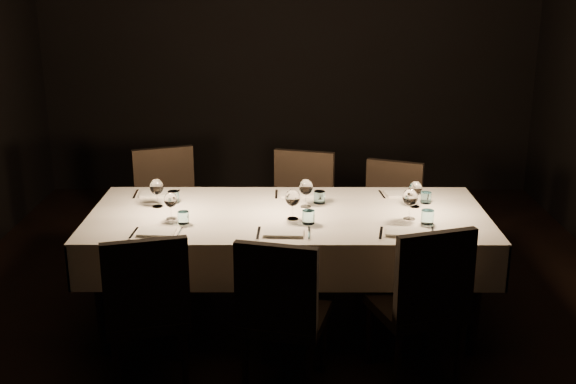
{
  "coord_description": "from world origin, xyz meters",
  "views": [
    {
      "loc": [
        0.01,
        -4.34,
        2.25
      ],
      "look_at": [
        0.0,
        0.0,
        0.9
      ],
      "focal_mm": 45.0,
      "sensor_mm": 36.0,
      "label": 1
    }
  ],
  "objects_px": {
    "chair_near_right": "(423,298)",
    "chair_far_left": "(168,207)",
    "chair_near_left": "(146,305)",
    "dining_table": "(288,224)",
    "chair_far_right": "(390,215)",
    "chair_near_center": "(281,309)",
    "chair_far_center": "(300,210)"
  },
  "relations": [
    {
      "from": "chair_near_right",
      "to": "chair_far_left",
      "type": "bearing_deg",
      "value": -61.73
    },
    {
      "from": "chair_near_right",
      "to": "chair_far_left",
      "type": "relative_size",
      "value": 0.99
    },
    {
      "from": "chair_near_left",
      "to": "chair_far_left",
      "type": "bearing_deg",
      "value": -100.22
    },
    {
      "from": "dining_table",
      "to": "chair_far_right",
      "type": "bearing_deg",
      "value": 43.96
    },
    {
      "from": "dining_table",
      "to": "chair_near_center",
      "type": "xyz_separation_m",
      "value": [
        -0.03,
        -0.84,
        -0.18
      ]
    },
    {
      "from": "chair_far_right",
      "to": "dining_table",
      "type": "bearing_deg",
      "value": -114.29
    },
    {
      "from": "chair_near_center",
      "to": "chair_far_center",
      "type": "xyz_separation_m",
      "value": [
        0.12,
        1.61,
        0.02
      ]
    },
    {
      "from": "chair_near_right",
      "to": "chair_far_right",
      "type": "relative_size",
      "value": 1.07
    },
    {
      "from": "chair_far_left",
      "to": "chair_far_right",
      "type": "relative_size",
      "value": 1.08
    },
    {
      "from": "chair_far_center",
      "to": "chair_near_left",
      "type": "bearing_deg",
      "value": -102.75
    },
    {
      "from": "dining_table",
      "to": "chair_far_center",
      "type": "xyz_separation_m",
      "value": [
        0.09,
        0.77,
        -0.16
      ]
    },
    {
      "from": "chair_near_right",
      "to": "chair_far_center",
      "type": "bearing_deg",
      "value": -84.93
    },
    {
      "from": "dining_table",
      "to": "chair_near_center",
      "type": "relative_size",
      "value": 2.76
    },
    {
      "from": "dining_table",
      "to": "chair_near_right",
      "type": "xyz_separation_m",
      "value": [
        0.74,
        -0.74,
        -0.17
      ]
    },
    {
      "from": "chair_near_left",
      "to": "chair_near_right",
      "type": "relative_size",
      "value": 0.98
    },
    {
      "from": "chair_near_right",
      "to": "chair_far_center",
      "type": "height_order",
      "value": "chair_far_center"
    },
    {
      "from": "chair_near_left",
      "to": "chair_far_right",
      "type": "distance_m",
      "value": 2.16
    },
    {
      "from": "chair_near_left",
      "to": "chair_near_right",
      "type": "distance_m",
      "value": 1.51
    },
    {
      "from": "chair_near_center",
      "to": "dining_table",
      "type": "bearing_deg",
      "value": -78.24
    },
    {
      "from": "chair_near_right",
      "to": "chair_far_left",
      "type": "xyz_separation_m",
      "value": [
        -1.65,
        1.56,
        0.01
      ]
    },
    {
      "from": "chair_near_right",
      "to": "chair_far_right",
      "type": "distance_m",
      "value": 1.47
    },
    {
      "from": "dining_table",
      "to": "chair_far_left",
      "type": "relative_size",
      "value": 2.63
    },
    {
      "from": "chair_near_left",
      "to": "chair_far_center",
      "type": "height_order",
      "value": "chair_far_center"
    },
    {
      "from": "chair_near_right",
      "to": "chair_far_center",
      "type": "distance_m",
      "value": 1.65
    },
    {
      "from": "chair_near_center",
      "to": "chair_near_right",
      "type": "height_order",
      "value": "chair_near_right"
    },
    {
      "from": "dining_table",
      "to": "chair_far_center",
      "type": "distance_m",
      "value": 0.79
    },
    {
      "from": "dining_table",
      "to": "chair_far_left",
      "type": "height_order",
      "value": "chair_far_left"
    },
    {
      "from": "chair_near_left",
      "to": "chair_near_right",
      "type": "bearing_deg",
      "value": 167.38
    },
    {
      "from": "chair_near_center",
      "to": "chair_far_right",
      "type": "height_order",
      "value": "chair_near_center"
    },
    {
      "from": "chair_near_left",
      "to": "chair_far_right",
      "type": "height_order",
      "value": "chair_near_left"
    },
    {
      "from": "chair_far_center",
      "to": "chair_far_left",
      "type": "bearing_deg",
      "value": -167.34
    },
    {
      "from": "chair_near_left",
      "to": "chair_far_center",
      "type": "bearing_deg",
      "value": -133.59
    }
  ]
}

